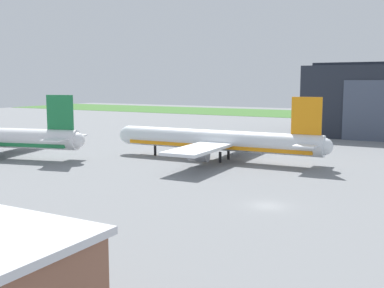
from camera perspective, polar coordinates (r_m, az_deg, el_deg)
ground_plane at (r=61.54m, az=9.07°, el=-7.36°), size 440.00×440.00×0.00m
airliner_far_left at (r=94.53m, az=3.01°, el=0.38°), size 45.89×37.03×13.00m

